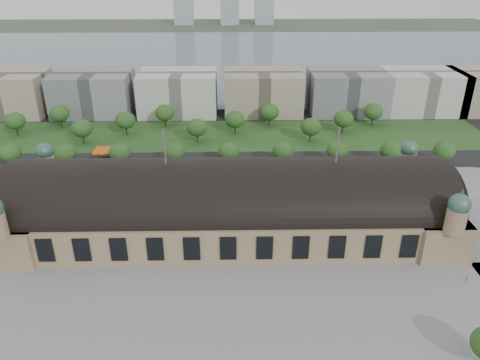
{
  "coord_description": "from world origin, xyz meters",
  "views": [
    {
      "loc": [
        1.36,
        -137.75,
        87.3
      ],
      "look_at": [
        4.14,
        11.29,
        14.0
      ],
      "focal_mm": 35.0,
      "sensor_mm": 36.0,
      "label": 1
    }
  ],
  "objects_px": {
    "traffic_car_6": "(372,191)",
    "parked_car_5": "(130,196)",
    "parked_car_1": "(101,197)",
    "bus_mid": "(233,185)",
    "bus_west": "(203,188)",
    "pedestrian_0": "(466,279)",
    "parked_car_3": "(116,196)",
    "traffic_car_2": "(85,189)",
    "parked_car_4": "(124,196)",
    "traffic_car_4": "(266,185)",
    "traffic_car_5": "(320,171)",
    "parked_car_2": "(122,201)",
    "bus_east": "(322,187)",
    "traffic_car_1": "(20,174)",
    "parked_car_6": "(134,198)",
    "petrol_station": "(114,151)",
    "parked_car_0": "(68,197)"
  },
  "relations": [
    {
      "from": "traffic_car_6",
      "to": "parked_car_5",
      "type": "relative_size",
      "value": 0.89
    },
    {
      "from": "traffic_car_6",
      "to": "parked_car_1",
      "type": "xyz_separation_m",
      "value": [
        -107.1,
        -3.13,
        0.05
      ]
    },
    {
      "from": "parked_car_1",
      "to": "bus_mid",
      "type": "distance_m",
      "value": 52.04
    },
    {
      "from": "parked_car_5",
      "to": "bus_west",
      "type": "distance_m",
      "value": 28.93
    },
    {
      "from": "parked_car_5",
      "to": "pedestrian_0",
      "type": "bearing_deg",
      "value": 42.59
    },
    {
      "from": "traffic_car_6",
      "to": "parked_car_3",
      "type": "distance_m",
      "value": 101.65
    },
    {
      "from": "traffic_car_2",
      "to": "parked_car_5",
      "type": "relative_size",
      "value": 0.99
    },
    {
      "from": "parked_car_4",
      "to": "bus_mid",
      "type": "xyz_separation_m",
      "value": [
        42.48,
        7.63,
        0.72
      ]
    },
    {
      "from": "parked_car_1",
      "to": "parked_car_3",
      "type": "xyz_separation_m",
      "value": [
        5.47,
        1.03,
        0.1
      ]
    },
    {
      "from": "bus_west",
      "to": "pedestrian_0",
      "type": "xyz_separation_m",
      "value": [
        80.13,
        -58.41,
        -1.0
      ]
    },
    {
      "from": "traffic_car_4",
      "to": "traffic_car_5",
      "type": "distance_m",
      "value": 27.44
    },
    {
      "from": "parked_car_2",
      "to": "bus_east",
      "type": "height_order",
      "value": "bus_east"
    },
    {
      "from": "traffic_car_4",
      "to": "bus_west",
      "type": "xyz_separation_m",
      "value": [
        -25.74,
        -3.93,
        1.04
      ]
    },
    {
      "from": "traffic_car_6",
      "to": "parked_car_2",
      "type": "height_order",
      "value": "parked_car_2"
    },
    {
      "from": "traffic_car_1",
      "to": "pedestrian_0",
      "type": "height_order",
      "value": "pedestrian_0"
    },
    {
      "from": "parked_car_6",
      "to": "bus_west",
      "type": "distance_m",
      "value": 27.17
    },
    {
      "from": "parked_car_3",
      "to": "bus_mid",
      "type": "height_order",
      "value": "bus_mid"
    },
    {
      "from": "traffic_car_2",
      "to": "bus_east",
      "type": "distance_m",
      "value": 95.88
    },
    {
      "from": "parked_car_4",
      "to": "bus_west",
      "type": "relative_size",
      "value": 0.39
    },
    {
      "from": "traffic_car_2",
      "to": "parked_car_1",
      "type": "distance_m",
      "value": 11.34
    },
    {
      "from": "parked_car_1",
      "to": "parked_car_5",
      "type": "relative_size",
      "value": 0.96
    },
    {
      "from": "bus_east",
      "to": "parked_car_1",
      "type": "bearing_deg",
      "value": 98.45
    },
    {
      "from": "traffic_car_5",
      "to": "pedestrian_0",
      "type": "distance_m",
      "value": 81.16
    },
    {
      "from": "traffic_car_1",
      "to": "bus_west",
      "type": "distance_m",
      "value": 81.82
    },
    {
      "from": "parked_car_1",
      "to": "pedestrian_0",
      "type": "relative_size",
      "value": 3.18
    },
    {
      "from": "petrol_station",
      "to": "parked_car_1",
      "type": "bearing_deg",
      "value": -84.36
    },
    {
      "from": "petrol_station",
      "to": "parked_car_2",
      "type": "height_order",
      "value": "petrol_station"
    },
    {
      "from": "traffic_car_6",
      "to": "bus_mid",
      "type": "distance_m",
      "value": 55.92
    },
    {
      "from": "traffic_car_4",
      "to": "parked_car_0",
      "type": "height_order",
      "value": "parked_car_0"
    },
    {
      "from": "bus_west",
      "to": "bus_mid",
      "type": "distance_m",
      "value": 12.26
    },
    {
      "from": "bus_mid",
      "to": "pedestrian_0",
      "type": "height_order",
      "value": "bus_mid"
    },
    {
      "from": "parked_car_2",
      "to": "bus_mid",
      "type": "xyz_separation_m",
      "value": [
        42.62,
        11.0,
        0.83
      ]
    },
    {
      "from": "traffic_car_1",
      "to": "parked_car_0",
      "type": "xyz_separation_m",
      "value": [
        27.56,
        -21.42,
        0.04
      ]
    },
    {
      "from": "parked_car_0",
      "to": "parked_car_3",
      "type": "xyz_separation_m",
      "value": [
        18.53,
        0.38,
        -0.01
      ]
    },
    {
      "from": "traffic_car_6",
      "to": "parked_car_4",
      "type": "relative_size",
      "value": 0.92
    },
    {
      "from": "parked_car_0",
      "to": "pedestrian_0",
      "type": "distance_m",
      "value": 143.12
    },
    {
      "from": "traffic_car_4",
      "to": "parked_car_6",
      "type": "xyz_separation_m",
      "value": [
        -52.13,
        -10.3,
        -0.03
      ]
    },
    {
      "from": "traffic_car_2",
      "to": "parked_car_1",
      "type": "xyz_separation_m",
      "value": [
        8.49,
        -7.51,
        -0.03
      ]
    },
    {
      "from": "bus_west",
      "to": "bus_east",
      "type": "height_order",
      "value": "bus_west"
    },
    {
      "from": "traffic_car_4",
      "to": "parked_car_0",
      "type": "xyz_separation_m",
      "value": [
        -78.25,
        -8.59,
        0.06
      ]
    },
    {
      "from": "parked_car_2",
      "to": "bus_mid",
      "type": "distance_m",
      "value": 44.03
    },
    {
      "from": "parked_car_3",
      "to": "traffic_car_4",
      "type": "bearing_deg",
      "value": 76.6
    },
    {
      "from": "parked_car_1",
      "to": "bus_mid",
      "type": "height_order",
      "value": "bus_mid"
    },
    {
      "from": "bus_west",
      "to": "parked_car_0",
      "type": "bearing_deg",
      "value": 92.48
    },
    {
      "from": "parked_car_5",
      "to": "parked_car_6",
      "type": "relative_size",
      "value": 1.06
    },
    {
      "from": "traffic_car_5",
      "to": "parked_car_5",
      "type": "height_order",
      "value": "parked_car_5"
    },
    {
      "from": "petrol_station",
      "to": "bus_mid",
      "type": "height_order",
      "value": "petrol_station"
    },
    {
      "from": "bus_west",
      "to": "bus_mid",
      "type": "relative_size",
      "value": 1.15
    },
    {
      "from": "parked_car_3",
      "to": "traffic_car_2",
      "type": "bearing_deg",
      "value": -136.13
    },
    {
      "from": "traffic_car_5",
      "to": "bus_mid",
      "type": "bearing_deg",
      "value": 104.87
    }
  ]
}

